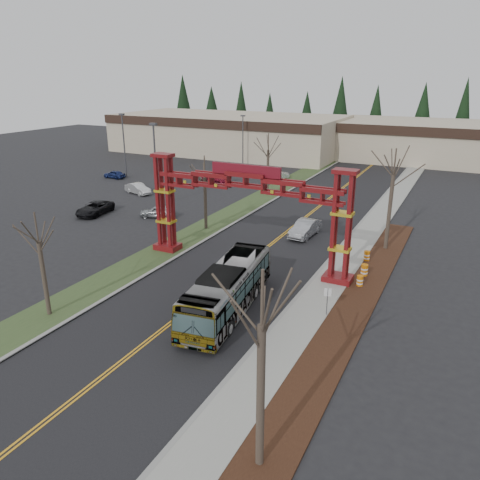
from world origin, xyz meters
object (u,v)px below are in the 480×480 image
Objects in this scene: light_pole_near at (155,159)px; transit_bus at (228,289)px; retail_building_west at (229,133)px; bare_tree_median_near at (39,242)px; parked_car_near_a at (157,212)px; gateway_arch at (246,197)px; bare_tree_median_far at (268,150)px; barrel_north at (367,256)px; parked_car_mid_b at (114,174)px; silver_sedan at (305,228)px; bare_tree_right_near at (262,327)px; barrel_south at (360,281)px; bare_tree_right_far at (393,175)px; street_sign at (327,296)px; barrel_mid at (364,271)px; light_pole_far at (243,137)px; light_pole_mid at (124,141)px; parked_car_mid_a at (216,179)px; parked_car_near_c at (95,208)px; bare_tree_median_mid at (205,177)px; parked_car_near_b at (138,189)px; retail_building_east at (440,142)px; parked_car_far_a at (277,174)px.

transit_bus is at bearing -44.36° from light_pole_near.
retail_building_west reaches higher than bare_tree_median_near.
transit_bus is 2.96× the size of parked_car_near_a.
gateway_arch is 2.21× the size of bare_tree_median_far.
parked_car_near_a is at bearing 173.29° from barrel_north.
transit_bus is 3.22× the size of parked_car_mid_b.
silver_sedan is 0.56× the size of bare_tree_right_near.
bare_tree_right_far is at bearing 88.39° from barrel_south.
bare_tree_right_near is (25.06, -27.38, 5.86)m from parked_car_near_a.
street_sign is (-1.19, 13.53, -5.05)m from bare_tree_right_near.
transit_bus is 14.44m from bare_tree_right_near.
bare_tree_median_far reaches higher than barrel_mid.
retail_building_west is 5.29× the size of light_pole_far.
bare_tree_right_far is 0.96× the size of light_pole_mid.
barrel_north is (26.71, -20.88, -0.26)m from parked_car_mid_a.
bare_tree_right_near is 9.20× the size of barrel_north.
retail_building_west is 8.73× the size of parked_car_near_c.
silver_sedan is 0.56× the size of light_pole_far.
parked_car_mid_a is at bearing 116.59° from bare_tree_median_mid.
silver_sedan is 39.29m from light_pole_far.
parked_car_near_a is at bearing -177.61° from bare_tree_right_far.
parked_car_near_b is 12.83m from light_pole_mid.
bare_tree_right_far is (0.00, -52.76, 3.42)m from retail_building_east.
street_sign is (23.87, -13.85, 0.81)m from parked_car_near_a.
retail_building_west is at bearing -168.69° from retail_building_east.
barrel_mid is at bearing -115.81° from parked_car_mid_a.
gateway_arch is at bearing -168.18° from barrel_mid.
transit_bus is 12.24m from barrel_mid.
bare_tree_median_near is (-10.51, -5.96, 3.61)m from transit_bus.
barrel_mid is at bearing 91.05° from bare_tree_right_near.
parked_car_mid_b is (-33.64, 22.43, -5.36)m from gateway_arch.
bare_tree_median_near is at bearing -69.29° from light_pole_near.
parked_car_mid_b is at bearing 163.13° from bare_tree_right_far.
gateway_arch is 24.52m from bare_tree_median_far.
light_pole_far is (1.65, 35.36, 4.30)m from parked_car_near_c.
silver_sedan is 1.31× the size of parked_car_far_a.
barrel_mid reaches higher than barrel_north.
bare_tree_median_far is at bearing -2.20° from light_pole_mid.
barrel_south is at bearing -91.61° from bare_tree_right_far.
gateway_arch is at bearing 179.46° from barrel_south.
parked_car_mid_b is 3.46× the size of barrel_mid.
light_pole_far is 9.35× the size of barrel_south.
barrel_north is at bearing 71.11° from parked_car_mid_b.
retail_building_east reaches higher than silver_sedan.
light_pole_near is 19.28m from light_pole_mid.
gateway_arch is 21.68m from bare_tree_right_near.
parked_car_near_c is at bearing -119.89° from retail_building_east.
gateway_arch reaches higher than street_sign.
bare_tree_right_far is at bearing -158.85° from parked_car_far_a.
silver_sedan is (2.06, 9.41, -5.17)m from gateway_arch.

